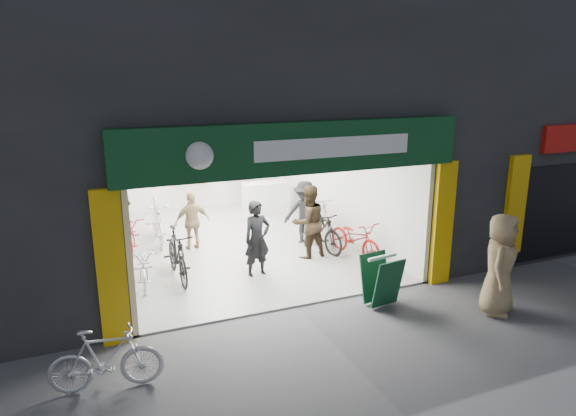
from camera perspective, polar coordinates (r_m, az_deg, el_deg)
ground at (r=9.90m, az=1.01°, el=-10.99°), size 60.00×60.00×0.00m
building at (r=13.89m, az=-3.96°, el=14.82°), size 17.00×10.27×8.00m
bike_left_front at (r=11.14m, az=-15.72°, el=-6.19°), size 0.72×1.64×0.84m
bike_left_midfront at (r=11.18m, az=-12.21°, el=-5.10°), size 0.54×1.87×1.12m
bike_left_midback at (r=13.29m, az=-17.04°, el=-2.65°), size 0.77×1.83×0.94m
bike_left_back at (r=13.63m, az=-14.31°, el=-1.50°), size 0.65×1.97×1.17m
bike_right_front at (r=12.71m, az=3.52°, el=-2.54°), size 0.84×1.81×1.05m
bike_right_mid at (r=12.40m, az=7.47°, el=-3.38°), size 0.91×1.84×0.93m
bike_right_back at (r=14.24m, az=3.49°, el=-0.60°), size 0.68×1.80×1.06m
parked_bike at (r=7.82m, az=-19.60°, el=-15.54°), size 1.61×0.67×0.94m
customer_a at (r=11.04m, az=-3.45°, el=-3.49°), size 0.68×0.51×1.69m
customer_b at (r=12.10m, az=2.27°, el=-1.60°), size 0.95×0.78×1.78m
customer_c at (r=13.11m, az=1.88°, el=-0.57°), size 1.22×1.16×1.66m
customer_d at (r=12.90m, az=-10.57°, el=-1.49°), size 0.89×0.41×1.48m
pedestrian_near at (r=10.09m, az=22.48°, el=-5.82°), size 1.10×1.05×1.90m
sandwich_board at (r=9.96m, az=10.33°, el=-7.76°), size 0.69×0.71×0.96m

